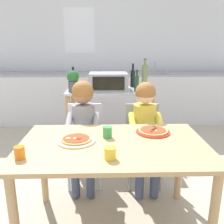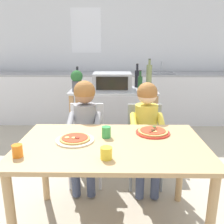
{
  "view_description": "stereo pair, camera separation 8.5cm",
  "coord_description": "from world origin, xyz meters",
  "views": [
    {
      "loc": [
        -0.05,
        -1.64,
        1.42
      ],
      "look_at": [
        0.0,
        0.3,
        0.87
      ],
      "focal_mm": 39.27,
      "sensor_mm": 36.0,
      "label": 1
    },
    {
      "loc": [
        0.03,
        -1.64,
        1.42
      ],
      "look_at": [
        0.0,
        0.3,
        0.87
      ],
      "focal_mm": 39.27,
      "sensor_mm": 36.0,
      "label": 2
    }
  ],
  "objects": [
    {
      "name": "child_in_grey_shirt",
      "position": [
        -0.27,
        0.61,
        0.7
      ],
      "size": [
        0.32,
        0.42,
        1.06
      ],
      "color": "#424C6B",
      "rests_on": "ground"
    },
    {
      "name": "bottle_tall_green_wine",
      "position": [
        0.46,
        1.58,
        1.02
      ],
      "size": [
        0.07,
        0.07,
        0.37
      ],
      "color": "olive",
      "rests_on": "kitchen_island_cart"
    },
    {
      "name": "drinking_cup_orange",
      "position": [
        -0.59,
        -0.23,
        0.76
      ],
      "size": [
        0.07,
        0.07,
        0.08
      ],
      "primitive_type": "cylinder",
      "color": "orange",
      "rests_on": "dining_table"
    },
    {
      "name": "bottle_dark_olive_oil",
      "position": [
        -0.46,
        1.48,
        0.97
      ],
      "size": [
        0.06,
        0.06,
        0.28
      ],
      "color": "black",
      "rests_on": "kitchen_island_cart"
    },
    {
      "name": "bottle_slim_sauce",
      "position": [
        0.31,
        1.21,
        0.97
      ],
      "size": [
        0.05,
        0.05,
        0.26
      ],
      "color": "#1E4723",
      "rests_on": "kitchen_island_cart"
    },
    {
      "name": "dining_chair_right",
      "position": [
        0.33,
        0.7,
        0.48
      ],
      "size": [
        0.36,
        0.36,
        0.81
      ],
      "color": "gray",
      "rests_on": "ground"
    },
    {
      "name": "kitchen_counter",
      "position": [
        0.0,
        2.8,
        0.45
      ],
      "size": [
        4.96,
        0.6,
        1.1
      ],
      "color": "silver",
      "rests_on": "ground"
    },
    {
      "name": "dining_chair_left",
      "position": [
        -0.27,
        0.72,
        0.48
      ],
      "size": [
        0.36,
        0.36,
        0.81
      ],
      "color": "silver",
      "rests_on": "ground"
    },
    {
      "name": "pizza_plate_cream",
      "position": [
        -0.27,
        0.04,
        0.74
      ],
      "size": [
        0.28,
        0.28,
        0.03
      ],
      "color": "beige",
      "rests_on": "dining_table"
    },
    {
      "name": "pizza_plate_red_rimmed",
      "position": [
        0.33,
        0.21,
        0.74
      ],
      "size": [
        0.27,
        0.27,
        0.03
      ],
      "color": "red",
      "rests_on": "dining_table"
    },
    {
      "name": "drinking_cup_green",
      "position": [
        -0.04,
        0.11,
        0.77
      ],
      "size": [
        0.07,
        0.07,
        0.09
      ],
      "primitive_type": "cylinder",
      "color": "green",
      "rests_on": "dining_table"
    },
    {
      "name": "ground_plane",
      "position": [
        0.0,
        1.26,
        0.0
      ],
      "size": [
        12.62,
        12.62,
        0.0
      ],
      "primitive_type": "plane",
      "color": "#B7AD99"
    },
    {
      "name": "drinking_cup_yellow",
      "position": [
        -0.03,
        -0.25,
        0.76
      ],
      "size": [
        0.07,
        0.07,
        0.08
      ],
      "primitive_type": "cylinder",
      "color": "yellow",
      "rests_on": "dining_table"
    },
    {
      "name": "back_wall_tiled",
      "position": [
        -0.0,
        3.21,
        1.35
      ],
      "size": [
        5.51,
        0.13,
        2.7
      ],
      "color": "silver",
      "rests_on": "ground"
    },
    {
      "name": "toaster_oven",
      "position": [
        -0.01,
        1.39,
        0.97
      ],
      "size": [
        0.47,
        0.36,
        0.21
      ],
      "color": "#999BA0",
      "rests_on": "kitchen_island_cart"
    },
    {
      "name": "bottle_brown_beer",
      "position": [
        0.31,
        1.58,
        0.99
      ],
      "size": [
        0.06,
        0.06,
        0.31
      ],
      "color": "black",
      "rests_on": "kitchen_island_cart"
    },
    {
      "name": "child_in_yellow_shirt",
      "position": [
        0.33,
        0.58,
        0.68
      ],
      "size": [
        0.32,
        0.42,
        1.05
      ],
      "color": "#424C6B",
      "rests_on": "ground"
    },
    {
      "name": "potted_herb_plant",
      "position": [
        -0.43,
        1.26,
        1.0
      ],
      "size": [
        0.14,
        0.14,
        0.25
      ],
      "color": "#4C4C51",
      "rests_on": "kitchen_island_cart"
    },
    {
      "name": "dining_table",
      "position": [
        0.0,
        0.0,
        0.63
      ],
      "size": [
        1.36,
        0.84,
        0.72
      ],
      "color": "tan",
      "rests_on": "ground"
    },
    {
      "name": "kitchen_island_cart",
      "position": [
        0.0,
        1.39,
        0.57
      ],
      "size": [
        1.08,
        0.53,
        0.86
      ],
      "color": "#B7BABF",
      "rests_on": "ground"
    }
  ]
}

